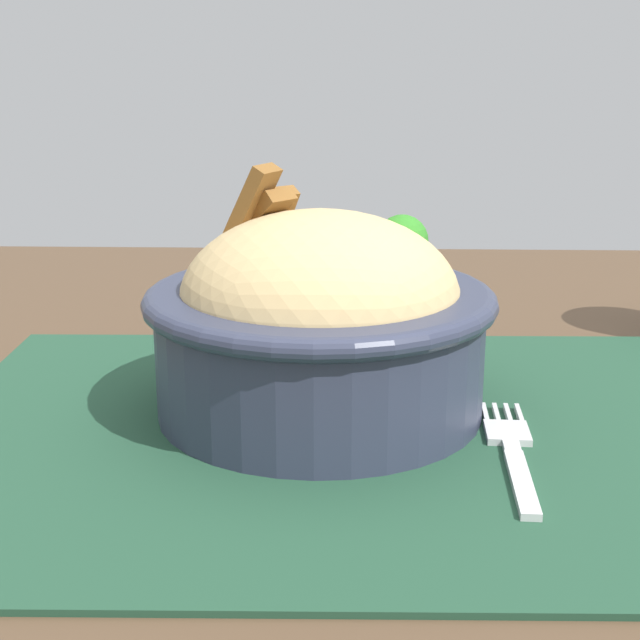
# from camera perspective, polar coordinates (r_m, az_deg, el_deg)

# --- Properties ---
(table) EXTENTS (1.08, 0.90, 0.75)m
(table) POSITION_cam_1_polar(r_m,az_deg,el_deg) (0.53, 4.92, -13.10)
(table) COLOR #4C3826
(table) RESTS_ON ground_plane
(placemat) EXTENTS (0.45, 0.33, 0.00)m
(placemat) POSITION_cam_1_polar(r_m,az_deg,el_deg) (0.48, 2.05, -6.95)
(placemat) COLOR #1E422D
(placemat) RESTS_ON table
(bowl) EXTENTS (0.19, 0.19, 0.13)m
(bowl) POSITION_cam_1_polar(r_m,az_deg,el_deg) (0.48, 0.01, 0.07)
(bowl) COLOR #2D3347
(bowl) RESTS_ON placemat
(fork) EXTENTS (0.02, 0.13, 0.00)m
(fork) POSITION_cam_1_polar(r_m,az_deg,el_deg) (0.46, 11.96, -7.91)
(fork) COLOR silver
(fork) RESTS_ON placemat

